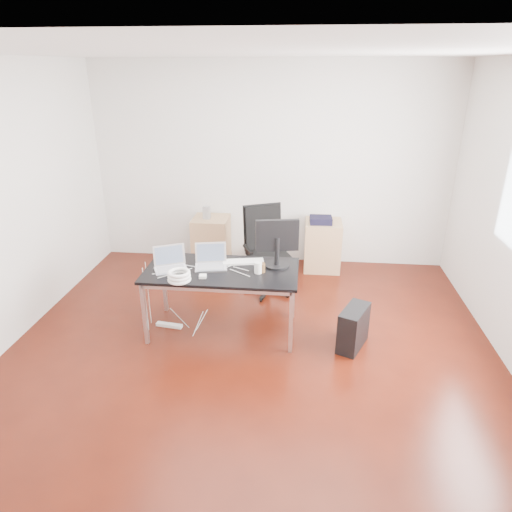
# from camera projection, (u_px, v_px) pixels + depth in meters

# --- Properties ---
(room_shell) EXTENTS (5.00, 5.00, 5.00)m
(room_shell) POSITION_uv_depth(u_px,v_px,m) (254.00, 223.00, 4.08)
(room_shell) COLOR #360E06
(room_shell) RESTS_ON ground
(desk) EXTENTS (1.60, 0.80, 0.73)m
(desk) POSITION_uv_depth(u_px,v_px,m) (222.00, 274.00, 4.79)
(desk) COLOR black
(desk) RESTS_ON ground
(office_chair) EXTENTS (0.63, 0.65, 1.08)m
(office_chair) POSITION_uv_depth(u_px,v_px,m) (266.00, 246.00, 5.74)
(office_chair) COLOR black
(office_chair) RESTS_ON ground
(filing_cabinet_left) EXTENTS (0.50, 0.50, 0.70)m
(filing_cabinet_left) POSITION_uv_depth(u_px,v_px,m) (211.00, 241.00, 6.61)
(filing_cabinet_left) COLOR #AC8056
(filing_cabinet_left) RESTS_ON ground
(filing_cabinet_right) EXTENTS (0.50, 0.50, 0.70)m
(filing_cabinet_right) POSITION_uv_depth(u_px,v_px,m) (322.00, 245.00, 6.45)
(filing_cabinet_right) COLOR #AC8056
(filing_cabinet_right) RESTS_ON ground
(pc_tower) EXTENTS (0.37, 0.49, 0.44)m
(pc_tower) POSITION_uv_depth(u_px,v_px,m) (353.00, 328.00, 4.67)
(pc_tower) COLOR black
(pc_tower) RESTS_ON ground
(wastebasket) EXTENTS (0.31, 0.31, 0.28)m
(wastebasket) POSITION_uv_depth(u_px,v_px,m) (265.00, 256.00, 6.62)
(wastebasket) COLOR black
(wastebasket) RESTS_ON ground
(power_strip) EXTENTS (0.31, 0.10, 0.04)m
(power_strip) POSITION_uv_depth(u_px,v_px,m) (169.00, 325.00, 5.10)
(power_strip) COLOR white
(power_strip) RESTS_ON ground
(laptop_left) EXTENTS (0.41, 0.37, 0.23)m
(laptop_left) POSITION_uv_depth(u_px,v_px,m) (170.00, 264.00, 4.77)
(laptop_left) COLOR silver
(laptop_left) RESTS_ON desk
(laptop_right) EXTENTS (0.37, 0.31, 0.23)m
(laptop_right) POSITION_uv_depth(u_px,v_px,m) (211.00, 261.00, 4.83)
(laptop_right) COLOR silver
(laptop_right) RESTS_ON desk
(monitor) EXTENTS (0.45, 0.26, 0.51)m
(monitor) POSITION_uv_depth(u_px,v_px,m) (277.00, 241.00, 4.76)
(monitor) COLOR black
(monitor) RESTS_ON desk
(keyboard) EXTENTS (0.46, 0.22, 0.02)m
(keyboard) POSITION_uv_depth(u_px,v_px,m) (243.00, 262.00, 4.93)
(keyboard) COLOR white
(keyboard) RESTS_ON desk
(cup_white) EXTENTS (0.09, 0.09, 0.12)m
(cup_white) POSITION_uv_depth(u_px,v_px,m) (258.00, 268.00, 4.67)
(cup_white) COLOR white
(cup_white) RESTS_ON desk
(cup_brown) EXTENTS (0.08, 0.08, 0.10)m
(cup_brown) POSITION_uv_depth(u_px,v_px,m) (261.00, 268.00, 4.69)
(cup_brown) COLOR #53381C
(cup_brown) RESTS_ON desk
(cable_coil) EXTENTS (0.24, 0.24, 0.11)m
(cable_coil) POSITION_uv_depth(u_px,v_px,m) (179.00, 276.00, 4.49)
(cable_coil) COLOR white
(cable_coil) RESTS_ON desk
(power_adapter) EXTENTS (0.08, 0.08, 0.03)m
(power_adapter) POSITION_uv_depth(u_px,v_px,m) (203.00, 276.00, 4.58)
(power_adapter) COLOR white
(power_adapter) RESTS_ON desk
(speaker) EXTENTS (0.10, 0.10, 0.18)m
(speaker) POSITION_uv_depth(u_px,v_px,m) (207.00, 213.00, 6.41)
(speaker) COLOR #9E9E9E
(speaker) RESTS_ON filing_cabinet_left
(navy_garment) EXTENTS (0.31, 0.25, 0.09)m
(navy_garment) POSITION_uv_depth(u_px,v_px,m) (321.00, 220.00, 6.25)
(navy_garment) COLOR black
(navy_garment) RESTS_ON filing_cabinet_right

